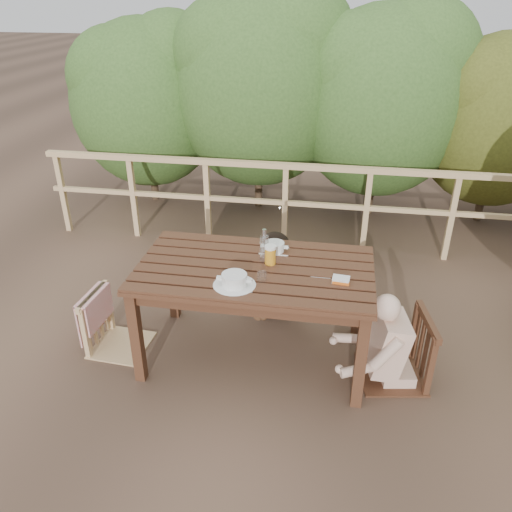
% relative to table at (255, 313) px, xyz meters
% --- Properties ---
extents(ground, '(60.00, 60.00, 0.00)m').
position_rel_table_xyz_m(ground, '(0.00, 0.00, -0.41)').
color(ground, brown).
rests_on(ground, ground).
extents(table, '(1.77, 1.00, 0.82)m').
position_rel_table_xyz_m(table, '(0.00, 0.00, 0.00)').
color(table, '#3E2315').
rests_on(table, ground).
extents(chair_left, '(0.49, 0.49, 0.93)m').
position_rel_table_xyz_m(chair_left, '(-1.13, -0.08, 0.05)').
color(chair_left, tan).
rests_on(chair_left, ground).
extents(chair_far, '(0.52, 0.52, 0.83)m').
position_rel_table_xyz_m(chair_far, '(0.01, 0.80, 0.00)').
color(chair_far, '#3E2315').
rests_on(chair_far, ground).
extents(chair_right, '(0.58, 0.58, 1.02)m').
position_rel_table_xyz_m(chair_right, '(1.09, -0.07, 0.10)').
color(chair_right, '#3E2315').
rests_on(chair_right, ground).
extents(woman, '(0.66, 0.73, 1.22)m').
position_rel_table_xyz_m(woman, '(0.01, 0.82, 0.20)').
color(woman, black).
rests_on(woman, ground).
extents(diner_right, '(0.67, 0.58, 1.21)m').
position_rel_table_xyz_m(diner_right, '(1.12, -0.07, 0.20)').
color(diner_right, '#DBAE95').
rests_on(diner_right, ground).
extents(railing, '(5.60, 0.10, 1.01)m').
position_rel_table_xyz_m(railing, '(0.00, 2.00, 0.10)').
color(railing, tan).
rests_on(railing, ground).
extents(hedge_row, '(6.60, 1.60, 3.80)m').
position_rel_table_xyz_m(hedge_row, '(0.40, 3.20, 1.49)').
color(hedge_row, '#324F1F').
rests_on(hedge_row, ground).
extents(soup_near, '(0.30, 0.30, 0.10)m').
position_rel_table_xyz_m(soup_near, '(-0.10, -0.28, 0.46)').
color(soup_near, silver).
rests_on(soup_near, table).
extents(soup_far, '(0.26, 0.26, 0.09)m').
position_rel_table_xyz_m(soup_far, '(0.11, 0.28, 0.45)').
color(soup_far, silver).
rests_on(soup_far, table).
extents(beer_glass, '(0.09, 0.09, 0.17)m').
position_rel_table_xyz_m(beer_glass, '(0.11, 0.06, 0.49)').
color(beer_glass, orange).
rests_on(beer_glass, table).
extents(bottle, '(0.07, 0.07, 0.28)m').
position_rel_table_xyz_m(bottle, '(0.05, 0.11, 0.55)').
color(bottle, silver).
rests_on(bottle, table).
extents(tumbler, '(0.07, 0.07, 0.08)m').
position_rel_table_xyz_m(tumbler, '(0.08, -0.19, 0.45)').
color(tumbler, silver).
rests_on(tumbler, table).
extents(butter_tub, '(0.13, 0.10, 0.05)m').
position_rel_table_xyz_m(butter_tub, '(0.64, -0.12, 0.44)').
color(butter_tub, silver).
rests_on(butter_tub, table).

